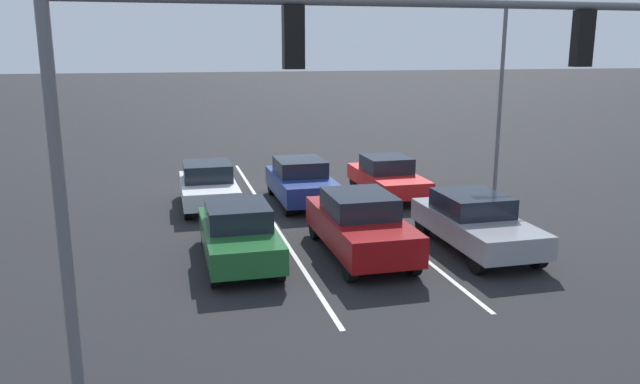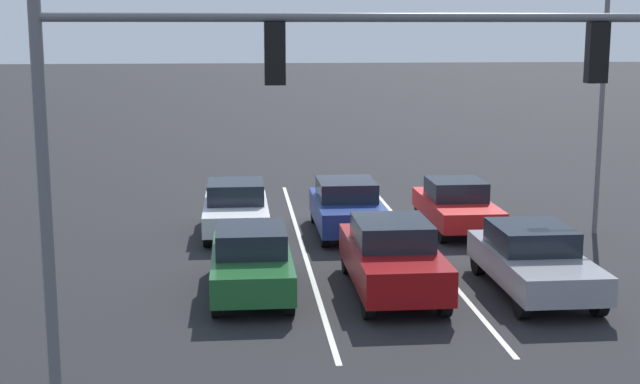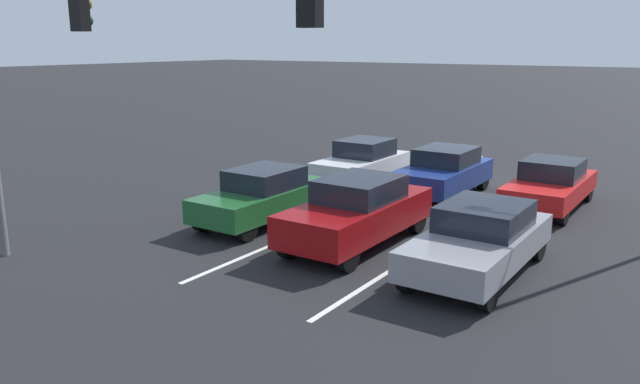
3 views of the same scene
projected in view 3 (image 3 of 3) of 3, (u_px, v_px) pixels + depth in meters
ground_plane at (466, 187)px, 21.30m from camera, size 240.00×240.00×0.00m
lane_stripe_left_divider at (483, 212)px, 18.12m from camera, size 0.12×17.72×0.01m
lane_stripe_center_divider at (385, 197)px, 19.86m from camera, size 0.12×17.72×0.01m
car_maroon_midlane_front at (358, 211)px, 15.05m from camera, size 1.84×4.63×1.65m
car_darkgreen_rightlane_front at (264, 195)px, 16.99m from camera, size 1.75×4.32×1.49m
car_gray_leftlane_front at (480, 239)px, 13.13m from camera, size 1.88×4.52×1.49m
car_silver_rightlane_second at (362, 161)px, 21.93m from camera, size 1.81×4.04×1.49m
car_navy_midlane_second at (444, 172)px, 19.98m from camera, size 1.84×4.18×1.53m
car_red_leftlane_second at (550, 184)px, 18.39m from camera, size 1.79×4.34×1.46m
traffic_signal_gantry at (87, 43)px, 11.34m from camera, size 11.87×0.37×6.48m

